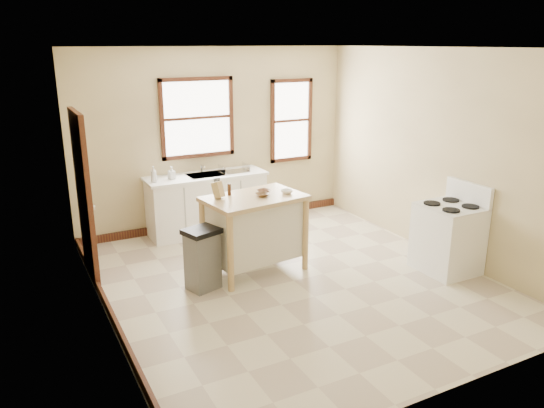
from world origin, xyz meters
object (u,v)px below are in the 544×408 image
Objects in this scene: soap_bottle_b at (172,173)px; trash_bin at (203,259)px; dish_rack at (234,169)px; gas_stove at (449,228)px; soap_bottle_a at (154,174)px; kitchen_island at (255,234)px; pepper_grinder at (229,189)px; bowl_c at (287,192)px; bowl_a at (262,195)px; bowl_b at (264,191)px; knife_block at (218,190)px.

trash_bin is (-0.23, -1.84, -0.63)m from soap_bottle_b.
dish_rack is 3.31m from gas_stove.
soap_bottle_a is 1.88m from kitchen_island.
pepper_grinder is (0.30, -1.46, 0.07)m from soap_bottle_b.
soap_bottle_b reaches higher than trash_bin.
gas_stove is (3.04, -2.75, -0.46)m from soap_bottle_a.
pepper_grinder is 0.99× the size of bowl_c.
bowl_a reaches higher than dish_rack.
gas_stove reaches higher than dish_rack.
soap_bottle_a reaches higher than bowl_a.
kitchen_island is at bearing -52.85° from soap_bottle_a.
bowl_a is 0.34m from bowl_c.
bowl_a is at bearing -122.46° from bowl_b.
pepper_grinder is at bearing -13.40° from knife_block.
dish_rack is 0.37× the size of gas_stove.
bowl_c is 1.38m from trash_bin.
gas_stove reaches higher than soap_bottle_b.
dish_rack is 2.85× the size of pepper_grinder.
soap_bottle_b is (0.28, 0.05, -0.02)m from soap_bottle_a.
soap_bottle_b is at bearing 159.48° from dish_rack.
gas_stove is (2.11, -1.10, -0.45)m from bowl_a.
bowl_c is (0.68, -0.26, -0.05)m from pepper_grinder.
soap_bottle_b is at bearing 134.60° from gas_stove.
pepper_grinder is 0.73m from bowl_c.
bowl_b is at bearing -12.74° from pepper_grinder.
knife_block reaches higher than kitchen_island.
kitchen_island is 1.61× the size of trash_bin.
bowl_a is at bearing -81.83° from soap_bottle_b.
knife_block is 1.33× the size of pepper_grinder.
knife_block is at bearing -161.52° from pepper_grinder.
bowl_b is 0.14× the size of gas_stove.
soap_bottle_a is 1.91m from trash_bin.
soap_bottle_a is 1.89m from bowl_a.
soap_bottle_a is at bearing 127.17° from bowl_c.
knife_block is 0.26× the size of trash_bin.
kitchen_island is at bearing -83.96° from soap_bottle_b.
kitchen_island is 6.14× the size of knife_block.
pepper_grinder is at bearing 167.26° from bowl_b.
soap_bottle_a is at bearing 74.40° from trash_bin.
bowl_c is at bearing -108.67° from dish_rack.
soap_bottle_a reaches higher than bowl_c.
knife_block is at bearing 176.19° from bowl_b.
pepper_grinder reaches higher than bowl_b.
bowl_a reaches higher than kitchen_island.
gas_stove is at bearing -35.07° from trash_bin.
bowl_c is (1.27, -1.67, -0.01)m from soap_bottle_a.
trash_bin is at bearing -169.29° from knife_block.
soap_bottle_b reaches higher than bowl_a.
knife_block is 1.31× the size of bowl_c.
bowl_c is at bearing -3.18° from bowl_a.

